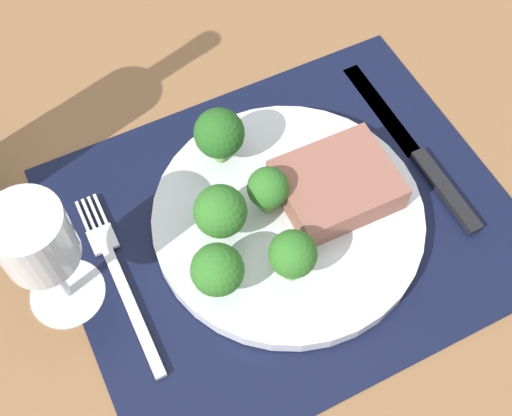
{
  "coord_description": "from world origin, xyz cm",
  "views": [
    {
      "loc": [
        -15.93,
        -25.43,
        54.23
      ],
      "look_at": [
        -2.41,
        1.82,
        1.9
      ],
      "focal_mm": 45.97,
      "sensor_mm": 36.0,
      "label": 1
    }
  ],
  "objects": [
    {
      "name": "broccoli_near_steak",
      "position": [
        -6.28,
        0.9,
        5.63
      ],
      "size": [
        4.71,
        4.71,
        6.16
      ],
      "color": "#5B8942",
      "rests_on": "plate"
    },
    {
      "name": "broccoli_center",
      "position": [
        -2.93,
        8.36,
        5.78
      ],
      "size": [
        4.74,
        4.74,
        6.33
      ],
      "color": "#6B994C",
      "rests_on": "plate"
    },
    {
      "name": "broccoli_near_fork",
      "position": [
        -2.59,
        -5.38,
        5.36
      ],
      "size": [
        4.15,
        4.15,
        5.71
      ],
      "color": "#6B994C",
      "rests_on": "plate"
    },
    {
      "name": "wine_glass",
      "position": [
        -20.84,
        2.32,
        9.69
      ],
      "size": [
        6.68,
        6.68,
        13.62
      ],
      "color": "silver",
      "rests_on": "ground_plane"
    },
    {
      "name": "knife",
      "position": [
        15.13,
        0.53,
        0.6
      ],
      "size": [
        1.8,
        23.0,
        0.8
      ],
      "rotation": [
        0.0,
        0.0,
        0.0
      ],
      "color": "black",
      "rests_on": "placemat"
    },
    {
      "name": "placemat",
      "position": [
        0.0,
        0.0,
        0.15
      ],
      "size": [
        41.23,
        33.54,
        0.3
      ],
      "primitive_type": "cube",
      "color": "black",
      "rests_on": "ground_plane"
    },
    {
      "name": "steak",
      "position": [
        4.95,
        -0.47,
        3.35
      ],
      "size": [
        10.51,
        8.71,
        2.91
      ],
      "primitive_type": "cube",
      "rotation": [
        0.0,
        0.0,
        -0.02
      ],
      "color": "#8C5647",
      "rests_on": "plate"
    },
    {
      "name": "broccoli_front_edge",
      "position": [
        -1.37,
        1.53,
        4.97
      ],
      "size": [
        3.8,
        3.8,
        5.12
      ],
      "color": "#6B994C",
      "rests_on": "plate"
    },
    {
      "name": "broccoli_back_left",
      "position": [
        -8.74,
        -3.81,
        5.25
      ],
      "size": [
        4.51,
        4.51,
        5.68
      ],
      "color": "#6B994C",
      "rests_on": "plate"
    },
    {
      "name": "plate",
      "position": [
        0.0,
        0.0,
        1.1
      ],
      "size": [
        25.23,
        25.23,
        1.6
      ],
      "primitive_type": "cylinder",
      "color": "silver",
      "rests_on": "placemat"
    },
    {
      "name": "ground_plane",
      "position": [
        0.0,
        0.0,
        -1.5
      ],
      "size": [
        140.0,
        110.0,
        3.0
      ],
      "primitive_type": "cube",
      "color": "brown"
    },
    {
      "name": "fork",
      "position": [
        -16.23,
        1.42,
        0.55
      ],
      "size": [
        2.4,
        19.2,
        0.5
      ],
      "rotation": [
        0.0,
        0.0,
        -0.04
      ],
      "color": "silver",
      "rests_on": "placemat"
    }
  ]
}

